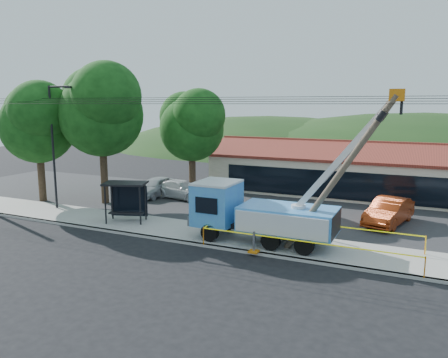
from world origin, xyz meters
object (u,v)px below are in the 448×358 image
at_px(bus_shelter, 126,192).
at_px(car_red, 388,226).
at_px(car_white, 182,200).
at_px(leaning_pole, 343,169).
at_px(utility_truck, 259,212).
at_px(car_silver, 156,197).

xyz_separation_m(bus_shelter, car_red, (15.59, 6.55, -2.05)).
distance_m(car_red, car_white, 15.98).
bearing_deg(car_red, leaning_pole, -89.74).
bearing_deg(bus_shelter, car_white, 73.36).
distance_m(utility_truck, bus_shelter, 9.32).
relative_size(utility_truck, leaning_pole, 1.34).
relative_size(car_silver, car_white, 0.95).
bearing_deg(car_red, utility_truck, -118.19).
xyz_separation_m(leaning_pole, car_silver, (-16.58, 8.34, -4.56)).
distance_m(bus_shelter, car_white, 7.93).
relative_size(car_red, car_white, 1.02).
bearing_deg(leaning_pole, bus_shelter, 176.65).
height_order(leaning_pole, car_white, leaning_pole).
bearing_deg(leaning_pole, car_red, 76.36).
height_order(car_red, car_white, car_red).
xyz_separation_m(car_red, car_white, (-15.94, 1.11, 0.00)).
xyz_separation_m(car_silver, car_red, (18.36, -0.98, 0.00)).
xyz_separation_m(utility_truck, car_red, (6.29, 6.96, -1.84)).
bearing_deg(leaning_pole, car_white, 149.12).
bearing_deg(leaning_pole, car_silver, 153.30).
height_order(utility_truck, bus_shelter, utility_truck).
bearing_deg(leaning_pole, utility_truck, 175.00).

